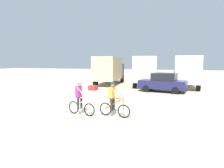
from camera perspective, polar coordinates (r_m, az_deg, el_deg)
name	(u,v)px	position (r m, az deg, el deg)	size (l,w,h in m)	color
ground_plane	(85,110)	(11.81, -7.78, -7.42)	(120.00, 120.00, 0.00)	beige
box_truck_tan_camper	(109,69)	(24.52, -0.72, 4.21)	(2.68, 6.85, 3.35)	#CCB78E
box_truck_cream_rv	(146,70)	(23.39, 9.61, 4.02)	(2.86, 6.91, 3.35)	beige
box_truck_avon_van	(186,70)	(22.94, 20.17, 3.67)	(2.50, 6.79, 3.35)	white
sedan_parked	(163,82)	(19.11, 14.23, 0.42)	(4.45, 2.49, 1.76)	#1E1E4C
cyclist_orange_shirt	(80,99)	(10.75, -8.96, -4.20)	(1.70, 0.60, 1.82)	black
cyclist_cowboy_hat	(113,100)	(10.27, 0.40, -4.62)	(1.71, 0.55, 1.82)	black
supply_crate	(93,88)	(19.90, -5.39, -1.08)	(0.72, 0.79, 0.46)	#9E2D2D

